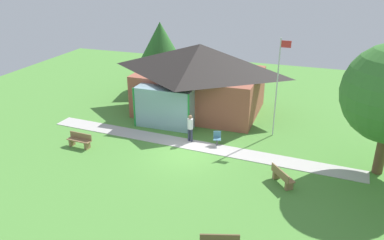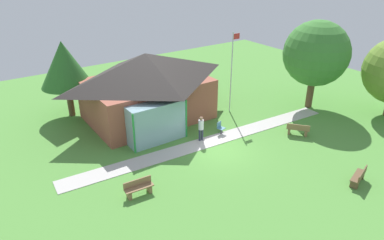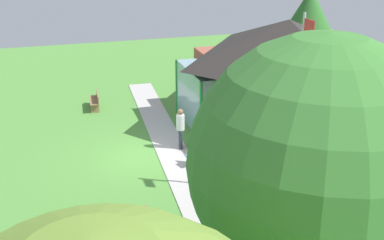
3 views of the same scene
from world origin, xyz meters
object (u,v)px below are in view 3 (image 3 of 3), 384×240
object	(u,v)px
pavilion	(282,72)
bench_mid_right	(134,231)
bench_mid_left	(95,101)
patio_chair_lawn_spare	(194,156)
tree_east_hedge	(317,164)
visitor_on_path	(180,126)
tree_behind_pavilion_left	(309,19)
flagpole	(298,101)

from	to	relation	value
pavilion	bench_mid_right	xyz separation A→B (m)	(7.00, -8.07, -2.14)
bench_mid_left	patio_chair_lawn_spare	distance (m)	8.10
pavilion	tree_east_hedge	world-z (taller)	tree_east_hedge
patio_chair_lawn_spare	tree_east_hedge	bearing A→B (deg)	161.55
patio_chair_lawn_spare	visitor_on_path	distance (m)	1.78
pavilion	tree_behind_pavilion_left	world-z (taller)	tree_behind_pavilion_left
pavilion	patio_chair_lawn_spare	size ratio (longest dim) A/B	10.90
pavilion	flagpole	distance (m)	6.33
pavilion	flagpole	world-z (taller)	flagpole
visitor_on_path	tree_behind_pavilion_left	world-z (taller)	tree_behind_pavilion_left
bench_mid_right	tree_east_hedge	world-z (taller)	tree_east_hedge
bench_mid_left	tree_east_hedge	world-z (taller)	tree_east_hedge
pavilion	patio_chair_lawn_spare	distance (m)	6.11
visitor_on_path	tree_east_hedge	world-z (taller)	tree_east_hedge
flagpole	tree_east_hedge	size ratio (longest dim) A/B	0.90
pavilion	bench_mid_right	bearing A→B (deg)	-49.06
pavilion	bench_mid_left	bearing A→B (deg)	-121.30
bench_mid_right	tree_behind_pavilion_left	size ratio (longest dim) A/B	0.25
bench_mid_right	visitor_on_path	xyz separation A→B (m)	(-5.85, 3.04, 0.62)
bench_mid_left	patio_chair_lawn_spare	size ratio (longest dim) A/B	1.77
bench_mid_right	patio_chair_lawn_spare	size ratio (longest dim) A/B	1.67
patio_chair_lawn_spare	visitor_on_path	world-z (taller)	visitor_on_path
bench_mid_right	visitor_on_path	distance (m)	6.62
pavilion	bench_mid_left	size ratio (longest dim) A/B	6.14
bench_mid_right	bench_mid_left	bearing A→B (deg)	-130.80
tree_behind_pavilion_left	flagpole	bearing A→B (deg)	-31.23
bench_mid_left	bench_mid_right	xyz separation A→B (m)	(11.77, -0.24, 0.00)
visitor_on_path	tree_east_hedge	distance (m)	10.92
visitor_on_path	pavilion	bearing A→B (deg)	113.31
tree_east_hedge	visitor_on_path	bearing A→B (deg)	178.50
pavilion	visitor_on_path	xyz separation A→B (m)	(1.15, -5.04, -1.52)
tree_behind_pavilion_left	tree_east_hedge	size ratio (longest dim) A/B	0.83
bench_mid_right	tree_east_hedge	xyz separation A→B (m)	(4.56, 2.76, 3.91)
bench_mid_left	tree_behind_pavilion_left	bearing A→B (deg)	-87.27
patio_chair_lawn_spare	tree_behind_pavilion_left	world-z (taller)	tree_behind_pavilion_left
flagpole	pavilion	bearing A→B (deg)	157.04
bench_mid_left	bench_mid_right	distance (m)	11.77
tree_behind_pavilion_left	visitor_on_path	bearing A→B (deg)	-57.27
bench_mid_right	tree_behind_pavilion_left	xyz separation A→B (m)	(-11.54, 11.88, 3.56)
pavilion	bench_mid_left	distance (m)	9.42
pavilion	bench_mid_right	size ratio (longest dim) A/B	6.53
pavilion	tree_behind_pavilion_left	distance (m)	6.09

